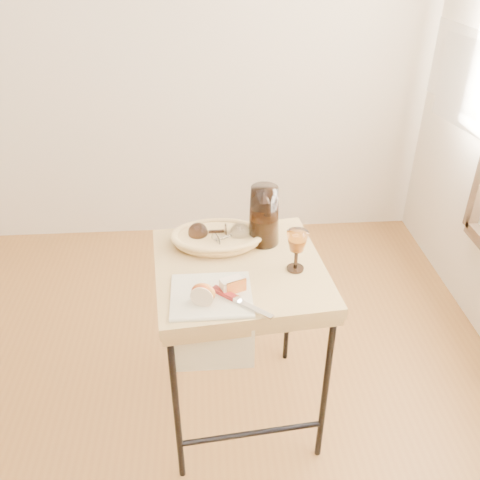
{
  "coord_description": "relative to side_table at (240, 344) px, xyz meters",
  "views": [
    {
      "loc": [
        0.43,
        -1.29,
        1.84
      ],
      "look_at": [
        0.54,
        0.22,
        0.89
      ],
      "focal_mm": 39.01,
      "sensor_mm": 36.0,
      "label": 1
    }
  ],
  "objects": [
    {
      "name": "floor",
      "position": [
        -0.54,
        -0.24,
        -0.38
      ],
      "size": [
        3.6,
        3.6,
        0.0
      ],
      "primitive_type": "cube",
      "color": "brown",
      "rests_on": "ground"
    },
    {
      "name": "apple_wedge",
      "position": [
        -0.04,
        -0.15,
        0.41
      ],
      "size": [
        0.08,
        0.06,
        0.05
      ],
      "primitive_type": "cube",
      "rotation": [
        0.0,
        0.0,
        0.39
      ],
      "color": "beige",
      "rests_on": "tea_towel"
    },
    {
      "name": "apple_half",
      "position": [
        -0.13,
        -0.21,
        0.43
      ],
      "size": [
        0.09,
        0.06,
        0.07
      ],
      "primitive_type": "ellipsoid",
      "rotation": [
        0.0,
        0.0,
        -0.26
      ],
      "color": "#BF0D08",
      "rests_on": "tea_towel"
    },
    {
      "name": "goblet_lying_b",
      "position": [
        -0.03,
        0.13,
        0.43
      ],
      "size": [
        0.14,
        0.12,
        0.07
      ],
      "primitive_type": null,
      "rotation": [
        0.0,
        0.0,
        0.5
      ],
      "color": "white",
      "rests_on": "bread_basket"
    },
    {
      "name": "wall_back",
      "position": [
        -0.54,
        1.56,
        0.97
      ],
      "size": [
        3.6,
        0.0,
        2.7
      ],
      "primitive_type": "cube",
      "color": "beige",
      "rests_on": "ground"
    },
    {
      "name": "pitcher",
      "position": [
        0.1,
        0.15,
        0.5
      ],
      "size": [
        0.19,
        0.26,
        0.27
      ],
      "primitive_type": null,
      "rotation": [
        0.0,
        0.0,
        0.12
      ],
      "color": "black",
      "rests_on": "side_table"
    },
    {
      "name": "table_knife",
      "position": [
        -0.02,
        -0.22,
        0.4
      ],
      "size": [
        0.19,
        0.17,
        0.02
      ],
      "primitive_type": null,
      "rotation": [
        0.0,
        0.0,
        -0.73
      ],
      "color": "silver",
      "rests_on": "tea_towel"
    },
    {
      "name": "bread_basket",
      "position": [
        -0.07,
        0.14,
        0.41
      ],
      "size": [
        0.31,
        0.22,
        0.05
      ],
      "primitive_type": null,
      "rotation": [
        0.0,
        0.0,
        -0.0
      ],
      "color": "tan",
      "rests_on": "side_table"
    },
    {
      "name": "side_table",
      "position": [
        0.0,
        0.0,
        0.0
      ],
      "size": [
        0.66,
        0.66,
        0.77
      ],
      "primitive_type": null,
      "rotation": [
        0.0,
        0.0,
        0.1
      ],
      "color": "olive",
      "rests_on": "floor"
    },
    {
      "name": "tea_towel",
      "position": [
        -0.11,
        -0.17,
        0.39
      ],
      "size": [
        0.27,
        0.24,
        0.01
      ],
      "primitive_type": "cube",
      "rotation": [
        0.0,
        0.0,
        0.0
      ],
      "color": "beige",
      "rests_on": "side_table"
    },
    {
      "name": "goblet_lying_a",
      "position": [
        -0.1,
        0.16,
        0.43
      ],
      "size": [
        0.13,
        0.08,
        0.08
      ],
      "primitive_type": null,
      "rotation": [
        0.0,
        0.0,
        3.17
      ],
      "color": "#39241A",
      "rests_on": "bread_basket"
    },
    {
      "name": "wine_goblet",
      "position": [
        0.2,
        -0.04,
        0.46
      ],
      "size": [
        0.08,
        0.08,
        0.16
      ],
      "primitive_type": null,
      "rotation": [
        0.0,
        0.0,
        0.06
      ],
      "color": "white",
      "rests_on": "side_table"
    }
  ]
}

